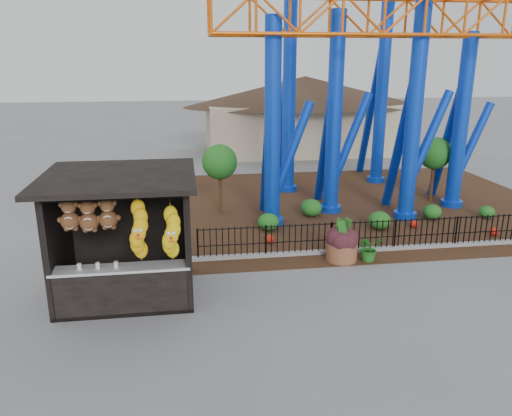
{
  "coord_description": "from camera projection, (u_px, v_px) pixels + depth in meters",
  "views": [
    {
      "loc": [
        -1.46,
        -10.58,
        5.69
      ],
      "look_at": [
        0.29,
        1.5,
        2.0
      ],
      "focal_mm": 35.0,
      "sensor_mm": 36.0,
      "label": 1
    }
  ],
  "objects": [
    {
      "name": "potted_plant",
      "position": [
        369.0,
        248.0,
        14.45
      ],
      "size": [
        0.81,
        0.74,
        0.79
      ],
      "primitive_type": "imported",
      "rotation": [
        0.0,
        0.0,
        0.18
      ],
      "color": "#1D4D16",
      "rests_on": "ground"
    },
    {
      "name": "mulch_bed",
      "position": [
        324.0,
        205.0,
        19.99
      ],
      "size": [
        18.0,
        12.0,
        0.02
      ],
      "primitive_type": "cube",
      "color": "#331E11",
      "rests_on": "ground"
    },
    {
      "name": "roller_coaster",
      "position": [
        359.0,
        36.0,
        18.5
      ],
      "size": [
        11.0,
        6.37,
        10.82
      ],
      "color": "#0B38C7",
      "rests_on": "ground"
    },
    {
      "name": "pavilion",
      "position": [
        305.0,
        102.0,
        30.75
      ],
      "size": [
        15.0,
        15.0,
        4.8
      ],
      "color": "#BFAD8C",
      "rests_on": "ground"
    },
    {
      "name": "planter_foliage",
      "position": [
        343.0,
        232.0,
        14.36
      ],
      "size": [
        0.7,
        0.7,
        0.64
      ],
      "primitive_type": "ellipsoid",
      "color": "#36151B",
      "rests_on": "terracotta_planter"
    },
    {
      "name": "terracotta_planter",
      "position": [
        342.0,
        251.0,
        14.53
      ],
      "size": [
        1.15,
        1.15,
        0.54
      ],
      "primitive_type": "cylinder",
      "rotation": [
        0.0,
        0.0,
        -0.32
      ],
      "color": "brown",
      "rests_on": "ground"
    },
    {
      "name": "ground",
      "position": [
        253.0,
        307.0,
        11.87
      ],
      "size": [
        120.0,
        120.0,
        0.0
      ],
      "primitive_type": "plane",
      "color": "slate",
      "rests_on": "ground"
    },
    {
      "name": "curb",
      "position": [
        369.0,
        250.0,
        15.24
      ],
      "size": [
        18.0,
        0.18,
        0.12
      ],
      "primitive_type": "cube",
      "color": "gray",
      "rests_on": "ground"
    },
    {
      "name": "prize_booth",
      "position": [
        124.0,
        240.0,
        11.89
      ],
      "size": [
        3.5,
        3.4,
        3.12
      ],
      "color": "black",
      "rests_on": "ground"
    },
    {
      "name": "landscaping",
      "position": [
        359.0,
        216.0,
        17.72
      ],
      "size": [
        8.84,
        3.51,
        0.64
      ],
      "color": "#1D5A1A",
      "rests_on": "mulch_bed"
    },
    {
      "name": "picket_fence",
      "position": [
        398.0,
        235.0,
        15.24
      ],
      "size": [
        12.2,
        0.06,
        1.0
      ],
      "primitive_type": null,
      "color": "black",
      "rests_on": "ground"
    }
  ]
}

